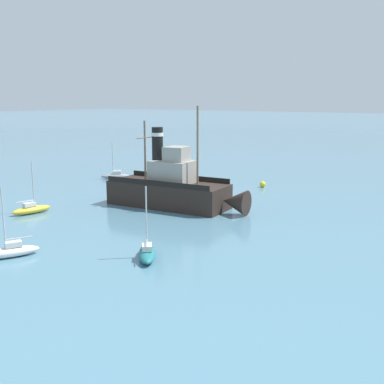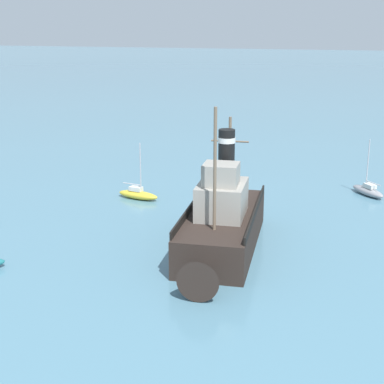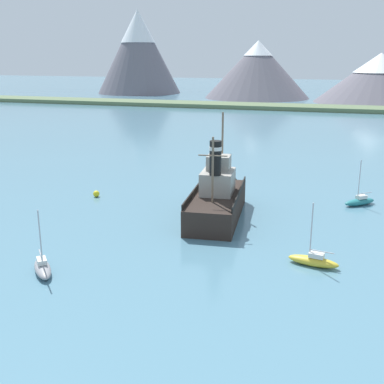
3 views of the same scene
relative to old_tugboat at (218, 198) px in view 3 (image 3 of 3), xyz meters
The scene contains 8 objects.
ground_plane 1.83m from the old_tugboat, 43.37° to the right, with size 600.00×600.00×0.00m, color teal.
mountain_ridge 147.10m from the old_tugboat, 84.97° to the left, with size 186.37×64.97×33.95m.
shoreline_strip 102.88m from the old_tugboat, 89.96° to the left, with size 240.00×12.00×1.20m, color #5B704C.
old_tugboat is the anchor object (origin of this frame).
sailboat_grey 18.71m from the old_tugboat, 118.80° to the right, with size 3.31×3.60×4.90m.
sailboat_yellow 13.55m from the old_tugboat, 43.52° to the right, with size 3.94×1.76×4.90m.
sailboat_teal 15.71m from the old_tugboat, 30.17° to the left, with size 3.60×3.30×4.90m.
mooring_buoy 14.91m from the old_tugboat, behind, with size 0.71×0.71×0.71m, color yellow.
Camera 3 is at (10.74, -43.79, 15.21)m, focal length 45.00 mm.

